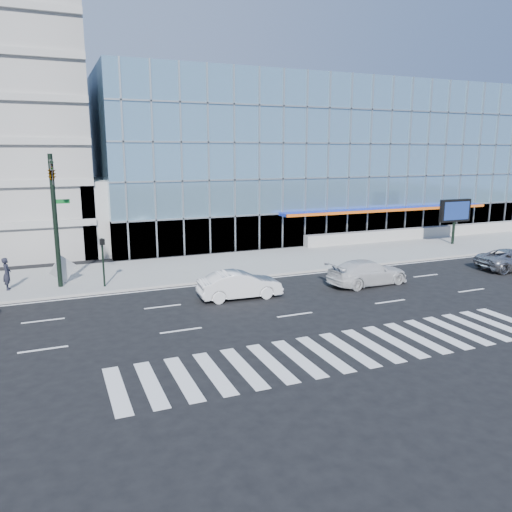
{
  "coord_description": "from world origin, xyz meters",
  "views": [
    {
      "loc": [
        -11.32,
        -25.89,
        8.23
      ],
      "look_at": [
        0.75,
        3.0,
        1.69
      ],
      "focal_mm": 35.0,
      "sensor_mm": 36.0,
      "label": 1
    }
  ],
  "objects_px": {
    "traffic_signal": "(53,190)",
    "white_sedan": "(240,285)",
    "pedestrian": "(7,274)",
    "tilted_panel": "(63,269)",
    "white_suv": "(368,272)",
    "marquee_sign": "(455,211)",
    "ped_signal_post": "(103,255)"
  },
  "relations": [
    {
      "from": "ped_signal_post",
      "to": "pedestrian",
      "type": "xyz_separation_m",
      "value": [
        -5.41,
        1.52,
        -1.01
      ]
    },
    {
      "from": "marquee_sign",
      "to": "white_sedan",
      "type": "bearing_deg",
      "value": -161.09
    },
    {
      "from": "traffic_signal",
      "to": "pedestrian",
      "type": "bearing_deg",
      "value": 146.9
    },
    {
      "from": "ped_signal_post",
      "to": "marquee_sign",
      "type": "distance_m",
      "value": 30.67
    },
    {
      "from": "traffic_signal",
      "to": "ped_signal_post",
      "type": "relative_size",
      "value": 2.67
    },
    {
      "from": "pedestrian",
      "to": "white_sedan",
      "type": "bearing_deg",
      "value": -119.57
    },
    {
      "from": "traffic_signal",
      "to": "white_suv",
      "type": "bearing_deg",
      "value": -15.41
    },
    {
      "from": "tilted_panel",
      "to": "white_sedan",
      "type": "bearing_deg",
      "value": -61.9
    },
    {
      "from": "white_sedan",
      "to": "white_suv",
      "type": "bearing_deg",
      "value": -89.3
    },
    {
      "from": "traffic_signal",
      "to": "tilted_panel",
      "type": "xyz_separation_m",
      "value": [
        0.22,
        2.19,
        -5.1
      ]
    },
    {
      "from": "marquee_sign",
      "to": "pedestrian",
      "type": "distance_m",
      "value": 35.99
    },
    {
      "from": "tilted_panel",
      "to": "traffic_signal",
      "type": "bearing_deg",
      "value": -121.08
    },
    {
      "from": "marquee_sign",
      "to": "ped_signal_post",
      "type": "bearing_deg",
      "value": -174.29
    },
    {
      "from": "white_sedan",
      "to": "traffic_signal",
      "type": "bearing_deg",
      "value": 66.61
    },
    {
      "from": "white_suv",
      "to": "tilted_panel",
      "type": "relative_size",
      "value": 4.16
    },
    {
      "from": "ped_signal_post",
      "to": "tilted_panel",
      "type": "height_order",
      "value": "ped_signal_post"
    },
    {
      "from": "white_suv",
      "to": "traffic_signal",
      "type": "bearing_deg",
      "value": 70.59
    },
    {
      "from": "white_sedan",
      "to": "marquee_sign",
      "type": "bearing_deg",
      "value": -68.31
    },
    {
      "from": "marquee_sign",
      "to": "white_suv",
      "type": "relative_size",
      "value": 0.74
    },
    {
      "from": "white_sedan",
      "to": "tilted_panel",
      "type": "xyz_separation_m",
      "value": [
        -9.22,
        6.84,
        0.28
      ]
    },
    {
      "from": "white_sedan",
      "to": "pedestrian",
      "type": "distance_m",
      "value": 13.98
    },
    {
      "from": "ped_signal_post",
      "to": "marquee_sign",
      "type": "bearing_deg",
      "value": 5.71
    },
    {
      "from": "marquee_sign",
      "to": "pedestrian",
      "type": "xyz_separation_m",
      "value": [
        -35.91,
        -1.53,
        -1.94
      ]
    },
    {
      "from": "white_suv",
      "to": "pedestrian",
      "type": "height_order",
      "value": "pedestrian"
    },
    {
      "from": "marquee_sign",
      "to": "white_suv",
      "type": "height_order",
      "value": "marquee_sign"
    },
    {
      "from": "traffic_signal",
      "to": "pedestrian",
      "type": "height_order",
      "value": "traffic_signal"
    },
    {
      "from": "traffic_signal",
      "to": "marquee_sign",
      "type": "distance_m",
      "value": 33.32
    },
    {
      "from": "traffic_signal",
      "to": "white_sedan",
      "type": "xyz_separation_m",
      "value": [
        9.44,
        -4.64,
        -5.38
      ]
    },
    {
      "from": "pedestrian",
      "to": "marquee_sign",
      "type": "bearing_deg",
      "value": -89.24
    },
    {
      "from": "traffic_signal",
      "to": "white_sedan",
      "type": "bearing_deg",
      "value": -26.18
    },
    {
      "from": "pedestrian",
      "to": "tilted_panel",
      "type": "xyz_separation_m",
      "value": [
        3.13,
        0.29,
        -0.06
      ]
    },
    {
      "from": "white_sedan",
      "to": "ped_signal_post",
      "type": "bearing_deg",
      "value": 56.95
    }
  ]
}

